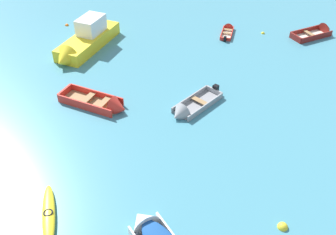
{
  "coord_description": "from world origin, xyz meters",
  "views": [
    {
      "loc": [
        -2.54,
        1.33,
        14.14
      ],
      "look_at": [
        0.0,
        19.16,
        0.15
      ],
      "focal_mm": 41.56,
      "sensor_mm": 36.0,
      "label": 1
    }
  ],
  "objects_px": {
    "rowboat_grey_foreground_center": "(187,110)",
    "rowboat_red_near_camera": "(228,30)",
    "motor_launch_yellow_back_row_right": "(85,41)",
    "mooring_buoy_near_foreground": "(263,33)",
    "rowboat_maroon_far_right": "(320,32)",
    "mooring_buoy_outer_edge": "(67,25)",
    "kayak_yellow_back_row_center": "(49,215)",
    "rowboat_red_far_back": "(106,105)",
    "mooring_buoy_between_boats_right": "(282,227)"
  },
  "relations": [
    {
      "from": "mooring_buoy_near_foreground",
      "to": "rowboat_red_far_back",
      "type": "bearing_deg",
      "value": -146.42
    },
    {
      "from": "rowboat_maroon_far_right",
      "to": "rowboat_grey_foreground_center",
      "type": "xyz_separation_m",
      "value": [
        -12.63,
        -8.94,
        -0.03
      ]
    },
    {
      "from": "kayak_yellow_back_row_center",
      "to": "rowboat_maroon_far_right",
      "type": "relative_size",
      "value": 0.92
    },
    {
      "from": "rowboat_maroon_far_right",
      "to": "mooring_buoy_outer_edge",
      "type": "height_order",
      "value": "rowboat_maroon_far_right"
    },
    {
      "from": "rowboat_maroon_far_right",
      "to": "motor_launch_yellow_back_row_right",
      "type": "distance_m",
      "value": 18.9
    },
    {
      "from": "mooring_buoy_between_boats_right",
      "to": "mooring_buoy_near_foreground",
      "type": "bearing_deg",
      "value": 73.47
    },
    {
      "from": "rowboat_red_far_back",
      "to": "rowboat_grey_foreground_center",
      "type": "bearing_deg",
      "value": -12.91
    },
    {
      "from": "rowboat_grey_foreground_center",
      "to": "mooring_buoy_near_foreground",
      "type": "xyz_separation_m",
      "value": [
        8.11,
        9.72,
        -0.18
      ]
    },
    {
      "from": "rowboat_grey_foreground_center",
      "to": "mooring_buoy_outer_edge",
      "type": "bearing_deg",
      "value": 120.41
    },
    {
      "from": "mooring_buoy_between_boats_right",
      "to": "kayak_yellow_back_row_center",
      "type": "bearing_deg",
      "value": 168.89
    },
    {
      "from": "kayak_yellow_back_row_center",
      "to": "mooring_buoy_between_boats_right",
      "type": "bearing_deg",
      "value": -11.11
    },
    {
      "from": "kayak_yellow_back_row_center",
      "to": "motor_launch_yellow_back_row_right",
      "type": "xyz_separation_m",
      "value": [
        1.22,
        15.75,
        0.54
      ]
    },
    {
      "from": "rowboat_red_near_camera",
      "to": "motor_launch_yellow_back_row_right",
      "type": "bearing_deg",
      "value": -172.17
    },
    {
      "from": "motor_launch_yellow_back_row_right",
      "to": "rowboat_red_near_camera",
      "type": "bearing_deg",
      "value": 7.83
    },
    {
      "from": "rowboat_red_far_back",
      "to": "motor_launch_yellow_back_row_right",
      "type": "relative_size",
      "value": 0.64
    },
    {
      "from": "rowboat_red_far_back",
      "to": "mooring_buoy_outer_edge",
      "type": "height_order",
      "value": "rowboat_red_far_back"
    },
    {
      "from": "motor_launch_yellow_back_row_right",
      "to": "rowboat_maroon_far_right",
      "type": "bearing_deg",
      "value": -0.11
    },
    {
      "from": "rowboat_red_far_back",
      "to": "motor_launch_yellow_back_row_right",
      "type": "xyz_separation_m",
      "value": [
        -1.41,
        7.86,
        0.46
      ]
    },
    {
      "from": "motor_launch_yellow_back_row_right",
      "to": "rowboat_red_near_camera",
      "type": "height_order",
      "value": "motor_launch_yellow_back_row_right"
    },
    {
      "from": "rowboat_red_far_back",
      "to": "rowboat_maroon_far_right",
      "type": "bearing_deg",
      "value": 24.1
    },
    {
      "from": "rowboat_red_far_back",
      "to": "rowboat_red_near_camera",
      "type": "distance_m",
      "value": 13.94
    },
    {
      "from": "mooring_buoy_outer_edge",
      "to": "kayak_yellow_back_row_center",
      "type": "bearing_deg",
      "value": -88.64
    },
    {
      "from": "rowboat_grey_foreground_center",
      "to": "rowboat_red_near_camera",
      "type": "xyz_separation_m",
      "value": [
        5.38,
        10.58,
        -0.05
      ]
    },
    {
      "from": "rowboat_red_near_camera",
      "to": "mooring_buoy_between_boats_right",
      "type": "xyz_separation_m",
      "value": [
        -2.75,
        -19.34,
        -0.13
      ]
    },
    {
      "from": "rowboat_maroon_far_right",
      "to": "mooring_buoy_between_boats_right",
      "type": "xyz_separation_m",
      "value": [
        -10.0,
        -17.7,
        -0.21
      ]
    },
    {
      "from": "rowboat_maroon_far_right",
      "to": "mooring_buoy_between_boats_right",
      "type": "height_order",
      "value": "rowboat_maroon_far_right"
    },
    {
      "from": "rowboat_grey_foreground_center",
      "to": "mooring_buoy_outer_edge",
      "type": "xyz_separation_m",
      "value": [
        -7.97,
        13.58,
        -0.18
      ]
    },
    {
      "from": "kayak_yellow_back_row_center",
      "to": "mooring_buoy_outer_edge",
      "type": "distance_m",
      "value": 20.37
    },
    {
      "from": "rowboat_maroon_far_right",
      "to": "mooring_buoy_between_boats_right",
      "type": "bearing_deg",
      "value": -119.47
    },
    {
      "from": "motor_launch_yellow_back_row_right",
      "to": "mooring_buoy_near_foreground",
      "type": "height_order",
      "value": "motor_launch_yellow_back_row_right"
    },
    {
      "from": "rowboat_maroon_far_right",
      "to": "rowboat_grey_foreground_center",
      "type": "distance_m",
      "value": 15.47
    },
    {
      "from": "rowboat_red_far_back",
      "to": "mooring_buoy_between_boats_right",
      "type": "height_order",
      "value": "rowboat_red_far_back"
    },
    {
      "from": "kayak_yellow_back_row_center",
      "to": "rowboat_red_far_back",
      "type": "relative_size",
      "value": 0.8
    },
    {
      "from": "mooring_buoy_near_foreground",
      "to": "rowboat_grey_foreground_center",
      "type": "bearing_deg",
      "value": -129.84
    },
    {
      "from": "rowboat_grey_foreground_center",
      "to": "motor_launch_yellow_back_row_right",
      "type": "distance_m",
      "value": 10.96
    },
    {
      "from": "mooring_buoy_between_boats_right",
      "to": "mooring_buoy_outer_edge",
      "type": "bearing_deg",
      "value": 115.37
    },
    {
      "from": "kayak_yellow_back_row_center",
      "to": "rowboat_red_far_back",
      "type": "xyz_separation_m",
      "value": [
        2.63,
        7.89,
        0.08
      ]
    },
    {
      "from": "motor_launch_yellow_back_row_right",
      "to": "mooring_buoy_outer_edge",
      "type": "distance_m",
      "value": 4.96
    },
    {
      "from": "mooring_buoy_near_foreground",
      "to": "rowboat_maroon_far_right",
      "type": "bearing_deg",
      "value": -9.9
    },
    {
      "from": "mooring_buoy_outer_edge",
      "to": "mooring_buoy_near_foreground",
      "type": "distance_m",
      "value": 16.54
    },
    {
      "from": "rowboat_grey_foreground_center",
      "to": "mooring_buoy_near_foreground",
      "type": "distance_m",
      "value": 12.67
    },
    {
      "from": "mooring_buoy_outer_edge",
      "to": "rowboat_maroon_far_right",
      "type": "bearing_deg",
      "value": -12.7
    },
    {
      "from": "rowboat_red_far_back",
      "to": "motor_launch_yellow_back_row_right",
      "type": "distance_m",
      "value": 8.0
    },
    {
      "from": "mooring_buoy_outer_edge",
      "to": "rowboat_red_near_camera",
      "type": "bearing_deg",
      "value": -12.68
    },
    {
      "from": "motor_launch_yellow_back_row_right",
      "to": "mooring_buoy_near_foreground",
      "type": "relative_size",
      "value": 23.87
    },
    {
      "from": "rowboat_grey_foreground_center",
      "to": "rowboat_red_near_camera",
      "type": "bearing_deg",
      "value": 63.05
    },
    {
      "from": "kayak_yellow_back_row_center",
      "to": "motor_launch_yellow_back_row_right",
      "type": "height_order",
      "value": "motor_launch_yellow_back_row_right"
    },
    {
      "from": "rowboat_red_far_back",
      "to": "kayak_yellow_back_row_center",
      "type": "bearing_deg",
      "value": -108.42
    },
    {
      "from": "rowboat_red_far_back",
      "to": "mooring_buoy_outer_edge",
      "type": "relative_size",
      "value": 14.53
    },
    {
      "from": "rowboat_red_far_back",
      "to": "mooring_buoy_outer_edge",
      "type": "bearing_deg",
      "value": 104.02
    }
  ]
}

